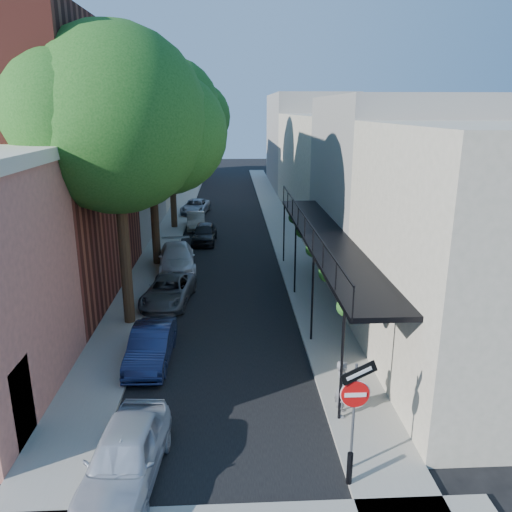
{
  "coord_description": "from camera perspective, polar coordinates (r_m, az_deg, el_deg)",
  "views": [
    {
      "loc": [
        0.38,
        -8.93,
        8.4
      ],
      "look_at": [
        1.34,
        10.02,
        2.8
      ],
      "focal_mm": 35.0,
      "sensor_mm": 36.0,
      "label": 1
    }
  ],
  "objects": [
    {
      "name": "oak_far",
      "position": [
        36.39,
        -9.13,
        16.02
      ],
      "size": [
        7.7,
        7.0,
        11.9
      ],
      "color": "#311E13",
      "rests_on": "ground"
    },
    {
      "name": "parked_car_b",
      "position": [
        17.7,
        -11.91,
        -10.03
      ],
      "size": [
        1.39,
        3.77,
        1.23
      ],
      "primitive_type": "imported",
      "rotation": [
        0.0,
        0.0,
        -0.02
      ],
      "color": "#151F44",
      "rests_on": "ground"
    },
    {
      "name": "sidewalk_right",
      "position": [
        39.98,
        2.38,
        4.39
      ],
      "size": [
        2.0,
        64.0,
        0.12
      ],
      "primitive_type": "cube",
      "color": "gray",
      "rests_on": "ground"
    },
    {
      "name": "pedestrian",
      "position": [
        14.54,
        9.85,
        -14.64
      ],
      "size": [
        0.47,
        0.65,
        1.67
      ],
      "primitive_type": "imported",
      "rotation": [
        0.0,
        0.0,
        1.45
      ],
      "color": "slate",
      "rests_on": "sidewalk_right"
    },
    {
      "name": "parked_car_g",
      "position": [
        42.03,
        -6.93,
        5.62
      ],
      "size": [
        2.47,
        4.45,
        1.18
      ],
      "primitive_type": "imported",
      "rotation": [
        0.0,
        0.0,
        -0.13
      ],
      "color": "#8F95A1",
      "rests_on": "ground"
    },
    {
      "name": "oak_mid",
      "position": [
        27.45,
        -11.14,
        13.34
      ],
      "size": [
        6.6,
        6.0,
        10.2
      ],
      "color": "#311E13",
      "rests_on": "ground"
    },
    {
      "name": "parked_car_c",
      "position": [
        22.71,
        -9.96,
        -3.97
      ],
      "size": [
        2.39,
        4.35,
        1.15
      ],
      "primitive_type": "imported",
      "rotation": [
        0.0,
        0.0,
        -0.12
      ],
      "color": "#53555A",
      "rests_on": "ground"
    },
    {
      "name": "road_surface",
      "position": [
        39.82,
        -3.37,
        4.25
      ],
      "size": [
        6.0,
        64.0,
        0.01
      ],
      "primitive_type": "cube",
      "color": "black",
      "rests_on": "ground"
    },
    {
      "name": "parked_car_e",
      "position": [
        32.68,
        -5.93,
        2.62
      ],
      "size": [
        1.65,
        3.81,
        1.28
      ],
      "primitive_type": "imported",
      "rotation": [
        0.0,
        0.0,
        -0.04
      ],
      "color": "black",
      "rests_on": "ground"
    },
    {
      "name": "buildings_right",
      "position": [
        39.57,
        9.87,
        10.44
      ],
      "size": [
        9.8,
        55.0,
        10.0
      ],
      "color": "beige",
      "rests_on": "ground"
    },
    {
      "name": "ground",
      "position": [
        12.26,
        -4.35,
        -26.85
      ],
      "size": [
        160.0,
        160.0,
        0.0
      ],
      "primitive_type": "plane",
      "color": "black",
      "rests_on": "ground"
    },
    {
      "name": "sidewalk_left",
      "position": [
        40.05,
        -9.12,
        4.22
      ],
      "size": [
        2.0,
        64.0,
        0.12
      ],
      "primitive_type": "cube",
      "color": "gray",
      "rests_on": "ground"
    },
    {
      "name": "parked_car_a",
      "position": [
        12.81,
        -14.73,
        -21.25
      ],
      "size": [
        1.92,
        4.11,
        1.36
      ],
      "primitive_type": "imported",
      "rotation": [
        0.0,
        0.0,
        -0.08
      ],
      "color": "#A9B0BC",
      "rests_on": "ground"
    },
    {
      "name": "parked_car_f",
      "position": [
        36.61,
        -6.87,
        4.02
      ],
      "size": [
        1.5,
        3.7,
        1.19
      ],
      "primitive_type": "imported",
      "rotation": [
        0.0,
        0.0,
        0.07
      ],
      "color": "slate",
      "rests_on": "ground"
    },
    {
      "name": "bollard",
      "position": [
        12.56,
        10.65,
        -22.74
      ],
      "size": [
        0.14,
        0.14,
        0.8
      ],
      "primitive_type": "cylinder",
      "color": "black",
      "rests_on": "sidewalk_right"
    },
    {
      "name": "oak_near",
      "position": [
        19.56,
        -14.39,
        14.42
      ],
      "size": [
        7.48,
        6.8,
        11.42
      ],
      "color": "#311E13",
      "rests_on": "ground"
    },
    {
      "name": "sign_post",
      "position": [
        12.09,
        11.27,
        -15.67
      ],
      "size": [
        0.89,
        0.17,
        2.99
      ],
      "color": "#595B60",
      "rests_on": "ground"
    },
    {
      "name": "buildings_left",
      "position": [
        39.07,
        -17.53,
        10.62
      ],
      "size": [
        10.1,
        59.1,
        12.0
      ],
      "color": "tan",
      "rests_on": "ground"
    },
    {
      "name": "parked_car_d",
      "position": [
        27.26,
        -9.04,
        -0.21
      ],
      "size": [
        2.45,
        4.88,
        1.36
      ],
      "primitive_type": "imported",
      "rotation": [
        0.0,
        0.0,
        0.12
      ],
      "color": "silver",
      "rests_on": "ground"
    }
  ]
}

